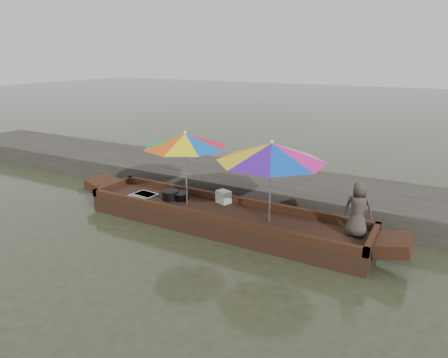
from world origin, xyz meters
The scene contains 11 objects.
water centered at (0.00, 0.00, 0.00)m, with size 80.00×80.00×0.00m, color #2E361E.
dock centered at (0.00, 2.20, 0.25)m, with size 22.00×2.20×0.50m, color #2D2B26.
boat_hull centered at (0.00, 0.00, 0.17)m, with size 5.84×1.20×0.35m, color black.
cooking_pot centered at (-1.31, 0.08, 0.45)m, with size 0.36×0.36×0.19m, color black.
tray_crayfish centered at (-1.84, -0.12, 0.39)m, with size 0.51×0.35×0.09m, color silver.
tray_scallop centered at (-1.92, -0.20, 0.38)m, with size 0.51×0.35×0.06m, color silver.
charcoal_grill centered at (-1.09, 0.16, 0.42)m, with size 0.32×0.32×0.15m, color black.
supply_bag centered at (-0.21, 0.45, 0.48)m, with size 0.28×0.22×0.26m, color silver.
vendor centered at (2.57, 0.16, 0.84)m, with size 0.49×0.32×0.99m, color #413933.
umbrella_bow centered at (-0.83, 0.00, 1.12)m, with size 1.68×1.68×1.55m, color red, non-canonical shape.
umbrella_stern centered at (1.02, 0.00, 1.12)m, with size 2.00×2.00×1.55m, color pink, non-canonical shape.
Camera 1 is at (3.63, -6.46, 3.35)m, focal length 32.00 mm.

